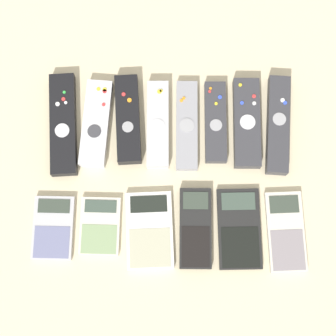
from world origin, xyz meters
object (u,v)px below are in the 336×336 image
(remote_6, at_px, (246,123))
(calculator_2, at_px, (149,230))
(calculator_1, at_px, (99,226))
(calculator_5, at_px, (285,232))
(remote_4, at_px, (186,126))
(calculator_3, at_px, (194,228))
(calculator_0, at_px, (52,228))
(remote_3, at_px, (157,125))
(calculator_4, at_px, (238,229))
(remote_1, at_px, (95,123))
(remote_5, at_px, (214,122))
(remote_7, at_px, (277,125))
(remote_0, at_px, (62,124))
(remote_2, at_px, (127,119))

(remote_6, xyz_separation_m, calculator_2, (-0.19, -0.22, -0.01))
(calculator_1, bearing_deg, calculator_5, -0.20)
(remote_4, bearing_deg, calculator_3, -85.38)
(calculator_0, bearing_deg, calculator_2, -0.34)
(remote_4, bearing_deg, remote_3, 179.37)
(calculator_2, relative_size, calculator_4, 0.96)
(remote_4, bearing_deg, calculator_0, -141.30)
(remote_1, bearing_deg, remote_5, 5.09)
(remote_4, height_order, remote_7, remote_7)
(remote_0, relative_size, remote_1, 1.17)
(remote_2, xyz_separation_m, calculator_4, (0.22, -0.22, -0.01))
(remote_1, distance_m, remote_4, 0.18)
(remote_4, bearing_deg, calculator_2, -108.81)
(remote_7, relative_size, calculator_0, 1.64)
(calculator_1, xyz_separation_m, calculator_5, (0.36, -0.01, 0.00))
(remote_1, relative_size, calculator_0, 1.46)
(remote_0, height_order, calculator_5, remote_0)
(remote_0, xyz_separation_m, remote_3, (0.19, 0.00, 0.00))
(remote_0, height_order, remote_4, remote_0)
(remote_0, bearing_deg, remote_1, -1.54)
(remote_4, relative_size, calculator_3, 1.18)
(calculator_0, bearing_deg, calculator_5, 0.24)
(remote_0, bearing_deg, calculator_5, -29.40)
(remote_1, distance_m, calculator_5, 0.43)
(remote_0, xyz_separation_m, remote_5, (0.31, 0.01, -0.00))
(remote_7, bearing_deg, calculator_0, -151.27)
(calculator_0, bearing_deg, calculator_4, 0.92)
(calculator_4, bearing_deg, calculator_5, -4.72)
(remote_0, relative_size, remote_3, 1.19)
(remote_2, xyz_separation_m, remote_5, (0.18, -0.00, -0.00))
(remote_1, relative_size, remote_6, 0.98)
(remote_0, relative_size, remote_4, 1.15)
(remote_2, bearing_deg, remote_0, -178.84)
(remote_6, height_order, calculator_4, remote_6)
(remote_5, relative_size, calculator_0, 1.35)
(remote_1, relative_size, remote_4, 0.98)
(remote_3, xyz_separation_m, calculator_0, (-0.20, -0.21, -0.01))
(remote_0, height_order, remote_5, remote_0)
(remote_4, relative_size, calculator_0, 1.49)
(remote_5, xyz_separation_m, calculator_1, (-0.23, -0.21, -0.00))
(remote_3, bearing_deg, remote_4, -1.11)
(remote_3, height_order, calculator_0, remote_3)
(calculator_1, distance_m, calculator_5, 0.36)
(calculator_1, bearing_deg, calculator_2, -3.39)
(remote_1, relative_size, remote_2, 0.99)
(remote_2, distance_m, remote_3, 0.06)
(remote_0, height_order, remote_6, same)
(remote_2, height_order, calculator_5, remote_2)
(calculator_2, relative_size, calculator_5, 0.97)
(remote_3, bearing_deg, remote_2, 170.02)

